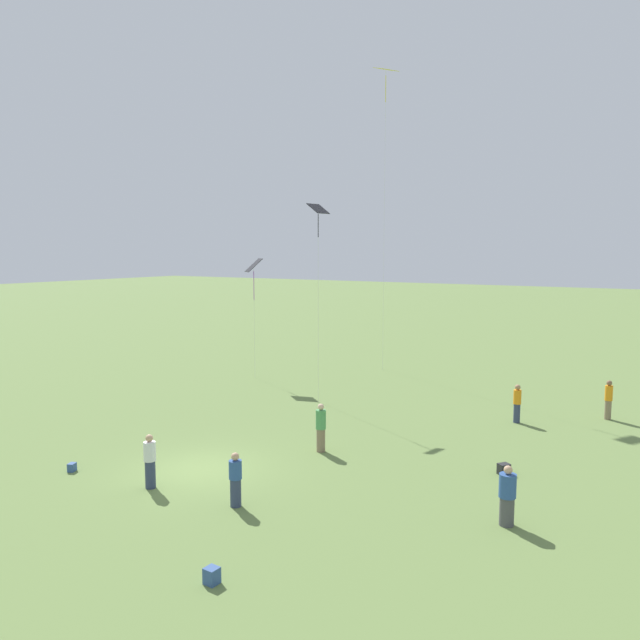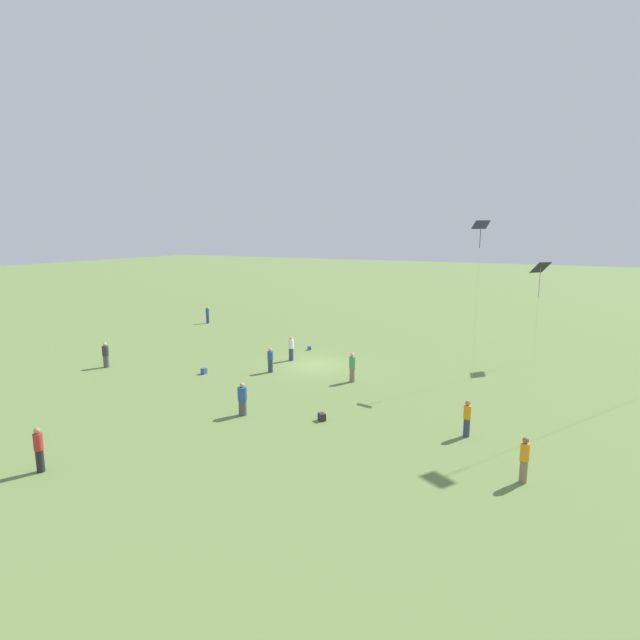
# 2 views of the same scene
# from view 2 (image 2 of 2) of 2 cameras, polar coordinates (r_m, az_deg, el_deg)

# --- Properties ---
(ground_plane) EXTENTS (240.00, 240.00, 0.00)m
(ground_plane) POSITION_cam_2_polar(r_m,az_deg,el_deg) (35.07, -0.50, -5.12)
(ground_plane) COLOR olive
(person_0) EXTENTS (0.50, 0.50, 1.85)m
(person_0) POSITION_cam_2_polar(r_m,az_deg,el_deg) (31.02, 3.70, -5.42)
(person_0) COLOR #847056
(person_0) RESTS_ON ground_plane
(person_1) EXTENTS (0.53, 0.53, 1.65)m
(person_1) POSITION_cam_2_polar(r_m,az_deg,el_deg) (33.20, -5.70, -4.60)
(person_1) COLOR #333D5B
(person_1) RESTS_ON ground_plane
(person_2) EXTENTS (0.43, 0.43, 1.76)m
(person_2) POSITION_cam_2_polar(r_m,az_deg,el_deg) (36.03, -3.32, -3.28)
(person_2) COLOR #333D5B
(person_2) RESTS_ON ground_plane
(person_3) EXTENTS (0.47, 0.47, 1.79)m
(person_3) POSITION_cam_2_polar(r_m,az_deg,el_deg) (20.61, 22.31, -14.54)
(person_3) COLOR #847056
(person_3) RESTS_ON ground_plane
(person_4) EXTENTS (0.62, 0.62, 1.71)m
(person_4) POSITION_cam_2_polar(r_m,az_deg,el_deg) (25.89, -8.86, -8.95)
(person_4) COLOR #4C4C51
(person_4) RESTS_ON ground_plane
(person_6) EXTENTS (0.48, 0.48, 1.72)m
(person_6) POSITION_cam_2_polar(r_m,az_deg,el_deg) (24.01, 16.46, -10.72)
(person_6) COLOR #333D5B
(person_6) RESTS_ON ground_plane
(person_7) EXTENTS (0.60, 0.60, 1.73)m
(person_7) POSITION_cam_2_polar(r_m,az_deg,el_deg) (37.26, -23.30, -3.71)
(person_7) COLOR #4C4C51
(person_7) RESTS_ON ground_plane
(person_8) EXTENTS (0.36, 0.36, 1.72)m
(person_8) POSITION_cam_2_polar(r_m,az_deg,el_deg) (51.66, -12.73, 0.59)
(person_8) COLOR #333D5B
(person_8) RESTS_ON ground_plane
(person_9) EXTENTS (0.48, 0.48, 1.81)m
(person_9) POSITION_cam_2_polar(r_m,az_deg,el_deg) (22.71, -29.45, -12.77)
(person_9) COLOR #232328
(person_9) RESTS_ON ground_plane
(kite_1) EXTENTS (1.03, 0.93, 9.87)m
(kite_1) POSITION_cam_2_polar(r_m,az_deg,el_deg) (32.07, 17.88, 9.71)
(kite_1) COLOR black
(kite_1) RESTS_ON ground_plane
(kite_3) EXTENTS (1.41, 1.44, 7.12)m
(kite_3) POSITION_cam_2_polar(r_m,az_deg,el_deg) (38.22, 23.89, 5.26)
(kite_3) COLOR black
(kite_3) RESTS_ON ground_plane
(picnic_bag_0) EXTENTS (0.48, 0.46, 0.37)m
(picnic_bag_0) POSITION_cam_2_polar(r_m,az_deg,el_deg) (25.10, 0.21, -11.02)
(picnic_bag_0) COLOR #262628
(picnic_bag_0) RESTS_ON ground_plane
(picnic_bag_1) EXTENTS (0.32, 0.32, 0.38)m
(picnic_bag_1) POSITION_cam_2_polar(r_m,az_deg,el_deg) (33.70, -13.13, -5.70)
(picnic_bag_1) COLOR #33518C
(picnic_bag_1) RESTS_ON ground_plane
(picnic_bag_2) EXTENTS (0.34, 0.31, 0.29)m
(picnic_bag_2) POSITION_cam_2_polar(r_m,az_deg,el_deg) (39.31, -1.23, -3.22)
(picnic_bag_2) COLOR #33518C
(picnic_bag_2) RESTS_ON ground_plane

